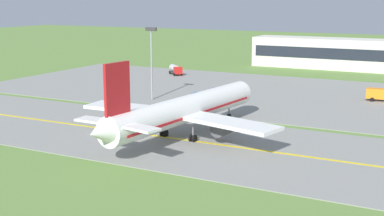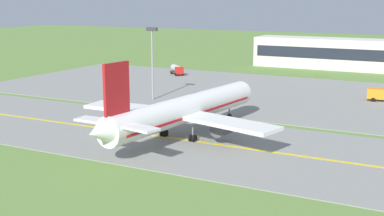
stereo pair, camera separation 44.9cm
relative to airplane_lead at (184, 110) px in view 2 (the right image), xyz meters
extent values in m
plane|color=olive|center=(-5.36, -1.63, -4.13)|extent=(500.00, 500.00, 0.00)
cube|color=gray|center=(-5.36, -1.63, -4.08)|extent=(240.00, 28.00, 0.10)
cube|color=gray|center=(4.64, 40.37, -4.08)|extent=(140.00, 52.00, 0.10)
cube|color=yellow|center=(-5.36, -1.63, -4.03)|extent=(220.00, 0.60, 0.01)
cylinder|color=white|center=(0.05, 0.49, 0.07)|extent=(7.79, 34.23, 4.00)
cone|color=white|center=(2.10, 18.57, 0.07)|extent=(4.07, 3.01, 3.80)
cone|color=white|center=(-2.01, -17.80, 0.47)|extent=(3.74, 3.56, 3.40)
cube|color=red|center=(0.05, 0.49, -0.43)|extent=(7.56, 31.54, 0.36)
cube|color=#1E232D|center=(1.85, 16.38, 0.77)|extent=(3.58, 2.17, 0.70)
cube|color=white|center=(-8.64, -0.75, -0.43)|extent=(15.13, 5.21, 0.50)
cylinder|color=#47474C|center=(-6.43, 1.02, -1.83)|extent=(2.67, 3.64, 2.30)
cylinder|color=black|center=(-6.25, 2.61, -1.83)|extent=(2.11, 0.48, 2.10)
cube|color=white|center=(8.25, -2.65, -0.43)|extent=(15.72, 8.39, 0.50)
cylinder|color=#47474C|center=(6.49, -0.44, -1.83)|extent=(2.67, 3.64, 2.30)
cylinder|color=black|center=(6.67, 1.15, -1.83)|extent=(2.11, 0.48, 2.10)
cube|color=red|center=(-1.63, -14.42, 5.32)|extent=(0.89, 4.42, 6.50)
cube|color=white|center=(-4.83, -14.26, 0.87)|extent=(6.02, 2.45, 0.30)
cube|color=white|center=(1.53, -14.98, 0.87)|extent=(6.38, 3.64, 0.30)
cylinder|color=slate|center=(1.51, 13.40, -2.76)|extent=(0.24, 0.24, 1.65)
cylinder|color=black|center=(1.51, 13.40, -3.58)|extent=(0.47, 1.13, 1.10)
cylinder|color=slate|center=(-2.75, -1.21, -2.76)|extent=(0.24, 0.24, 1.65)
cylinder|color=black|center=(-3.03, -1.18, -3.58)|extent=(0.47, 1.13, 1.10)
cylinder|color=black|center=(-2.48, -1.24, -3.58)|extent=(0.47, 1.13, 1.10)
cylinder|color=slate|center=(2.41, -1.79, -2.76)|extent=(0.24, 0.24, 1.65)
cylinder|color=black|center=(2.14, -1.76, -3.58)|extent=(0.47, 1.13, 1.10)
cylinder|color=black|center=(2.69, -1.82, -3.58)|extent=(0.47, 1.13, 1.10)
cube|color=red|center=(-31.04, 54.59, -2.63)|extent=(2.68, 2.69, 1.80)
cube|color=#1E232D|center=(-30.49, 54.07, -2.32)|extent=(1.35, 1.42, 0.81)
cylinder|color=silver|center=(-33.23, 56.65, -2.38)|extent=(4.29, 4.19, 1.80)
cube|color=#383838|center=(-33.23, 56.65, -3.41)|extent=(4.50, 4.41, 0.24)
cylinder|color=orange|center=(-31.04, 54.59, -1.63)|extent=(0.20, 0.20, 0.18)
cylinder|color=black|center=(-30.36, 55.32, -3.68)|extent=(0.86, 0.84, 0.90)
cylinder|color=black|center=(-31.73, 53.86, -3.68)|extent=(0.86, 0.84, 0.90)
cylinder|color=black|center=(-33.12, 57.99, -3.68)|extent=(0.86, 0.84, 0.90)
cylinder|color=black|center=(-34.56, 56.46, -3.68)|extent=(0.86, 0.84, 0.90)
cube|color=#264CA5|center=(-7.92, 29.09, -2.63)|extent=(1.83, 2.03, 1.80)
cube|color=#1E232D|center=(-7.15, 29.08, -2.32)|extent=(0.15, 1.84, 0.81)
cube|color=#264CA5|center=(-11.12, 29.15, -3.33)|extent=(4.63, 2.18, 0.40)
cylinder|color=orange|center=(-7.92, 29.09, -1.63)|extent=(0.20, 0.20, 0.18)
cylinder|color=black|center=(-7.90, 30.09, -3.68)|extent=(0.90, 0.32, 0.90)
cylinder|color=black|center=(-7.93, 28.09, -3.68)|extent=(0.90, 0.32, 0.90)
cylinder|color=black|center=(-12.02, 30.21, -3.68)|extent=(0.90, 0.32, 0.90)
cylinder|color=black|center=(-12.05, 28.11, -3.68)|extent=(0.90, 0.32, 0.90)
cube|color=orange|center=(21.42, 42.33, -2.53)|extent=(4.43, 2.60, 2.00)
cylinder|color=black|center=(20.45, 43.27, -3.68)|extent=(0.93, 0.41, 0.90)
cylinder|color=black|center=(20.71, 41.19, -3.68)|extent=(0.93, 0.41, 0.90)
cube|color=beige|center=(9.46, 89.41, 0.28)|extent=(61.64, 10.74, 8.82)
cube|color=#1E232D|center=(9.46, 83.99, 0.72)|extent=(59.17, 0.10, 3.17)
cylinder|color=gray|center=(-19.54, 22.69, 2.87)|extent=(0.36, 0.36, 14.00)
cube|color=#333333|center=(-19.54, 22.69, 10.22)|extent=(2.40, 0.50, 0.70)
camera|label=1|loc=(35.78, -66.77, 16.25)|focal=48.99mm
camera|label=2|loc=(36.18, -66.56, 16.25)|focal=48.99mm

